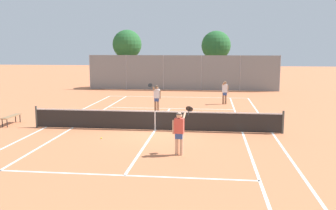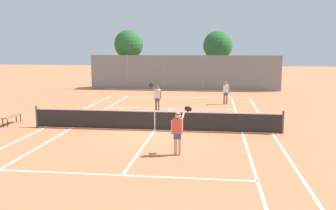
# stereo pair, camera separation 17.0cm
# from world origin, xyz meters

# --- Properties ---
(ground_plane) EXTENTS (120.00, 120.00, 0.00)m
(ground_plane) POSITION_xyz_m (0.00, 0.00, 0.00)
(ground_plane) COLOR #C67047
(court_line_markings) EXTENTS (11.10, 23.90, 0.01)m
(court_line_markings) POSITION_xyz_m (0.00, 0.00, 0.00)
(court_line_markings) COLOR silver
(court_line_markings) RESTS_ON ground
(tennis_net) EXTENTS (12.00, 0.10, 1.07)m
(tennis_net) POSITION_xyz_m (0.00, 0.00, 0.51)
(tennis_net) COLOR #474C47
(tennis_net) RESTS_ON ground
(player_near_side) EXTENTS (0.75, 0.72, 1.77)m
(player_near_side) POSITION_xyz_m (1.50, -3.95, 0.93)
(player_near_side) COLOR #D8A884
(player_near_side) RESTS_ON ground
(player_far_left) EXTENTS (0.74, 0.72, 1.77)m
(player_far_left) POSITION_xyz_m (-0.69, 5.28, 0.93)
(player_far_left) COLOR #936B4C
(player_far_left) RESTS_ON ground
(player_far_right) EXTENTS (0.44, 0.51, 1.60)m
(player_far_right) POSITION_xyz_m (3.58, 8.67, 0.91)
(player_far_right) COLOR #936B4C
(player_far_right) RESTS_ON ground
(loose_tennis_ball_0) EXTENTS (0.07, 0.07, 0.07)m
(loose_tennis_ball_0) POSITION_xyz_m (-2.00, 1.84, 0.03)
(loose_tennis_ball_0) COLOR #D1DB33
(loose_tennis_ball_0) RESTS_ON ground
(loose_tennis_ball_1) EXTENTS (0.07, 0.07, 0.07)m
(loose_tennis_ball_1) POSITION_xyz_m (-2.08, -1.93, 0.03)
(loose_tennis_ball_1) COLOR #D1DB33
(loose_tennis_ball_1) RESTS_ON ground
(loose_tennis_ball_2) EXTENTS (0.07, 0.07, 0.07)m
(loose_tennis_ball_2) POSITION_xyz_m (-4.56, 9.39, 0.03)
(loose_tennis_ball_2) COLOR #D1DB33
(loose_tennis_ball_2) RESTS_ON ground
(courtside_bench) EXTENTS (0.36, 1.50, 0.47)m
(courtside_bench) POSITION_xyz_m (-7.52, 0.42, 0.41)
(courtside_bench) COLOR olive
(courtside_bench) RESTS_ON ground
(back_fence) EXTENTS (17.39, 0.08, 3.20)m
(back_fence) POSITION_xyz_m (-0.00, 16.62, 1.60)
(back_fence) COLOR gray
(back_fence) RESTS_ON ground
(tree_behind_left) EXTENTS (2.79, 2.79, 5.56)m
(tree_behind_left) POSITION_xyz_m (-5.49, 18.50, 4.07)
(tree_behind_left) COLOR brown
(tree_behind_left) RESTS_ON ground
(tree_behind_right) EXTENTS (2.86, 2.86, 5.49)m
(tree_behind_right) POSITION_xyz_m (3.01, 19.93, 3.98)
(tree_behind_right) COLOR brown
(tree_behind_right) RESTS_ON ground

